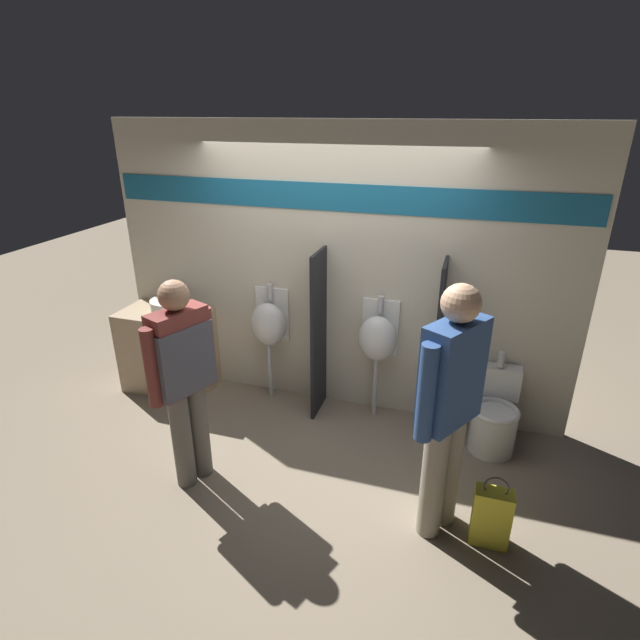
{
  "coord_description": "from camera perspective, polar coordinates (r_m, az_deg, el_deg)",
  "views": [
    {
      "loc": [
        1.23,
        -3.7,
        2.78
      ],
      "look_at": [
        0.0,
        0.17,
        1.05
      ],
      "focal_mm": 28.0,
      "sensor_mm": 36.0,
      "label": 1
    }
  ],
  "objects": [
    {
      "name": "ground_plane",
      "position": [
        4.79,
        -0.63,
        -12.42
      ],
      "size": [
        16.0,
        16.0,
        0.0
      ],
      "primitive_type": "plane",
      "color": "gray"
    },
    {
      "name": "display_wall",
      "position": [
        4.69,
        1.59,
        5.48
      ],
      "size": [
        4.42,
        0.07,
        2.7
      ],
      "color": "beige",
      "rests_on": "ground_plane"
    },
    {
      "name": "sink_counter",
      "position": [
        5.49,
        -16.95,
        -3.31
      ],
      "size": [
        0.89,
        0.55,
        0.87
      ],
      "color": "tan",
      "rests_on": "ground_plane"
    },
    {
      "name": "sink_basin",
      "position": [
        5.31,
        -16.78,
        1.65
      ],
      "size": [
        0.39,
        0.39,
        0.26
      ],
      "color": "white",
      "rests_on": "sink_counter"
    },
    {
      "name": "cell_phone",
      "position": [
        5.09,
        -15.68,
        0.17
      ],
      "size": [
        0.07,
        0.14,
        0.01
      ],
      "color": "#B7B7BC",
      "rests_on": "sink_counter"
    },
    {
      "name": "divider_near_counter",
      "position": [
        4.7,
        -0.16,
        -1.72
      ],
      "size": [
        0.03,
        0.42,
        1.62
      ],
      "color": "black",
      "rests_on": "ground_plane"
    },
    {
      "name": "divider_mid",
      "position": [
        4.52,
        13.19,
        -3.43
      ],
      "size": [
        0.03,
        0.42,
        1.62
      ],
      "color": "black",
      "rests_on": "ground_plane"
    },
    {
      "name": "urinal_near_counter",
      "position": [
        4.95,
        -5.88,
        -0.47
      ],
      "size": [
        0.36,
        0.25,
        1.2
      ],
      "color": "silver",
      "rests_on": "ground_plane"
    },
    {
      "name": "urinal_far",
      "position": [
        4.65,
        6.61,
        -2.1
      ],
      "size": [
        0.36,
        0.25,
        1.2
      ],
      "color": "silver",
      "rests_on": "ground_plane"
    },
    {
      "name": "toilet",
      "position": [
        4.69,
        19.24,
        -10.52
      ],
      "size": [
        0.4,
        0.57,
        0.83
      ],
      "color": "white",
      "rests_on": "ground_plane"
    },
    {
      "name": "person_in_vest",
      "position": [
        3.85,
        -15.39,
        -5.66
      ],
      "size": [
        0.36,
        0.56,
        1.69
      ],
      "rotation": [
        0.0,
        0.0,
        1.19
      ],
      "color": "#666056",
      "rests_on": "ground_plane"
    },
    {
      "name": "person_with_lanyard",
      "position": [
        3.37,
        14.52,
        -9.34
      ],
      "size": [
        0.41,
        0.57,
        1.84
      ],
      "rotation": [
        0.0,
        0.0,
        1.04
      ],
      "color": "gray",
      "rests_on": "ground_plane"
    },
    {
      "name": "shopping_bag",
      "position": [
        3.82,
        18.99,
        -20.49
      ],
      "size": [
        0.25,
        0.14,
        0.56
      ],
      "color": "yellow",
      "rests_on": "ground_plane"
    }
  ]
}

